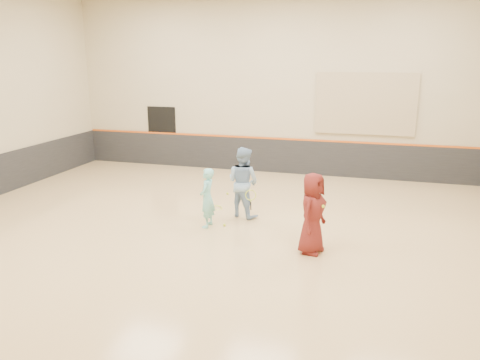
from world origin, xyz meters
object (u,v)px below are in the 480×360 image
(girl, at_px, (207,198))
(young_man, at_px, (312,213))
(spare_racket, at_px, (217,206))
(instructor, at_px, (243,182))

(girl, height_order, young_man, young_man)
(young_man, bearing_deg, spare_racket, 67.62)
(instructor, height_order, spare_racket, instructor)
(girl, relative_size, spare_racket, 2.21)
(girl, xyz_separation_m, instructor, (0.61, 1.00, 0.18))
(instructor, bearing_deg, spare_racket, -1.92)
(instructor, distance_m, spare_racket, 1.24)
(spare_racket, bearing_deg, girl, -80.42)
(instructor, height_order, young_man, instructor)
(girl, xyz_separation_m, young_man, (2.61, -0.85, 0.14))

